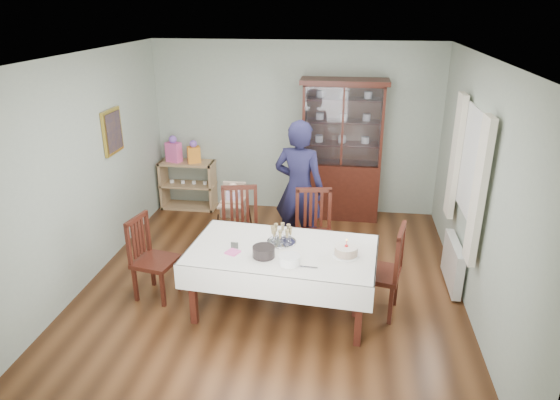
% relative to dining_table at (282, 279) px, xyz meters
% --- Properties ---
extents(floor, '(5.00, 5.00, 0.00)m').
position_rel_dining_table_xyz_m(floor, '(-0.19, 0.49, -0.38)').
color(floor, '#593319').
rests_on(floor, ground).
extents(room_shell, '(5.00, 5.00, 5.00)m').
position_rel_dining_table_xyz_m(room_shell, '(-0.19, 1.02, 1.32)').
color(room_shell, '#9EAA99').
rests_on(room_shell, floor).
extents(dining_table, '(2.09, 1.31, 0.76)m').
position_rel_dining_table_xyz_m(dining_table, '(0.00, 0.00, 0.00)').
color(dining_table, '#411910').
rests_on(dining_table, floor).
extents(china_cabinet, '(1.30, 0.48, 2.18)m').
position_rel_dining_table_xyz_m(china_cabinet, '(0.56, 2.75, 0.74)').
color(china_cabinet, '#411910').
rests_on(china_cabinet, floor).
extents(sideboard, '(0.90, 0.38, 0.80)m').
position_rel_dining_table_xyz_m(sideboard, '(-1.94, 2.77, 0.02)').
color(sideboard, tan).
rests_on(sideboard, floor).
extents(picture_frame, '(0.04, 0.48, 0.58)m').
position_rel_dining_table_xyz_m(picture_frame, '(-2.41, 1.29, 1.27)').
color(picture_frame, gold).
rests_on(picture_frame, room_shell).
extents(window, '(0.04, 1.02, 1.22)m').
position_rel_dining_table_xyz_m(window, '(2.03, 0.79, 1.17)').
color(window, white).
rests_on(window, room_shell).
extents(curtain_left, '(0.07, 0.30, 1.55)m').
position_rel_dining_table_xyz_m(curtain_left, '(1.97, 0.17, 1.07)').
color(curtain_left, silver).
rests_on(curtain_left, room_shell).
extents(curtain_right, '(0.07, 0.30, 1.55)m').
position_rel_dining_table_xyz_m(curtain_right, '(1.97, 1.41, 1.07)').
color(curtain_right, silver).
rests_on(curtain_right, room_shell).
extents(radiator, '(0.10, 0.80, 0.55)m').
position_rel_dining_table_xyz_m(radiator, '(1.97, 0.79, -0.08)').
color(radiator, white).
rests_on(radiator, floor).
extents(chair_far_left, '(0.57, 0.57, 1.06)m').
position_rel_dining_table_xyz_m(chair_far_left, '(-0.65, 0.88, -0.07)').
color(chair_far_left, '#411910').
rests_on(chair_far_left, floor).
extents(chair_far_right, '(0.54, 0.54, 1.06)m').
position_rel_dining_table_xyz_m(chair_far_right, '(0.28, 0.91, -0.07)').
color(chair_far_right, '#411910').
rests_on(chair_far_right, floor).
extents(chair_end_left, '(0.52, 0.52, 0.98)m').
position_rel_dining_table_xyz_m(chair_end_left, '(-1.50, 0.09, -0.09)').
color(chair_end_left, '#411910').
rests_on(chair_end_left, floor).
extents(chair_end_right, '(0.56, 0.56, 1.04)m').
position_rel_dining_table_xyz_m(chair_end_right, '(1.05, 0.12, -0.07)').
color(chair_end_right, '#411910').
rests_on(chair_end_right, floor).
extents(woman, '(0.76, 0.59, 1.86)m').
position_rel_dining_table_xyz_m(woman, '(0.04, 1.39, 0.55)').
color(woman, black).
rests_on(woman, floor).
extents(high_chair, '(0.43, 0.43, 0.96)m').
position_rel_dining_table_xyz_m(high_chair, '(-0.87, 1.44, -0.01)').
color(high_chair, black).
rests_on(high_chair, floor).
extents(champagne_tray, '(0.32, 0.32, 0.20)m').
position_rel_dining_table_xyz_m(champagne_tray, '(-0.03, 0.15, 0.44)').
color(champagne_tray, silver).
rests_on(champagne_tray, dining_table).
extents(birthday_cake, '(0.28, 0.28, 0.19)m').
position_rel_dining_table_xyz_m(birthday_cake, '(0.68, -0.05, 0.43)').
color(birthday_cake, white).
rests_on(birthday_cake, dining_table).
extents(plate_stack_dark, '(0.29, 0.29, 0.11)m').
position_rel_dining_table_xyz_m(plate_stack_dark, '(-0.17, -0.19, 0.43)').
color(plate_stack_dark, black).
rests_on(plate_stack_dark, dining_table).
extents(plate_stack_white, '(0.25, 0.25, 0.09)m').
position_rel_dining_table_xyz_m(plate_stack_white, '(0.11, -0.31, 0.42)').
color(plate_stack_white, white).
rests_on(plate_stack_white, dining_table).
extents(napkin_stack, '(0.17, 0.17, 0.02)m').
position_rel_dining_table_xyz_m(napkin_stack, '(-0.51, -0.16, 0.38)').
color(napkin_stack, '#EA56A1').
rests_on(napkin_stack, dining_table).
extents(cutlery, '(0.14, 0.17, 0.01)m').
position_rel_dining_table_xyz_m(cutlery, '(-0.56, 0.00, 0.38)').
color(cutlery, silver).
rests_on(cutlery, dining_table).
extents(cake_knife, '(0.28, 0.04, 0.01)m').
position_rel_dining_table_xyz_m(cake_knife, '(0.27, -0.36, 0.38)').
color(cake_knife, silver).
rests_on(cake_knife, dining_table).
extents(gift_bag_pink, '(0.27, 0.22, 0.43)m').
position_rel_dining_table_xyz_m(gift_bag_pink, '(-2.14, 2.75, 0.61)').
color(gift_bag_pink, '#EA56A1').
rests_on(gift_bag_pink, sideboard).
extents(gift_bag_orange, '(0.24, 0.21, 0.37)m').
position_rel_dining_table_xyz_m(gift_bag_orange, '(-1.81, 2.75, 0.58)').
color(gift_bag_orange, orange).
rests_on(gift_bag_orange, sideboard).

